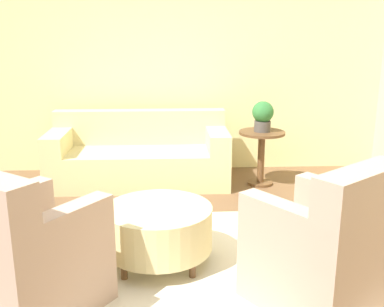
% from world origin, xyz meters
% --- Properties ---
extents(ground_plane, '(16.00, 16.00, 0.00)m').
position_xyz_m(ground_plane, '(0.00, 0.00, 0.00)').
color(ground_plane, brown).
extents(wall_back, '(9.19, 0.12, 2.80)m').
position_xyz_m(wall_back, '(0.00, 2.66, 1.40)').
color(wall_back, beige).
rests_on(wall_back, ground_plane).
extents(rug, '(2.86, 2.06, 0.01)m').
position_xyz_m(rug, '(0.00, 0.00, 0.01)').
color(rug, beige).
rests_on(rug, ground_plane).
extents(couch, '(2.09, 0.85, 0.84)m').
position_xyz_m(couch, '(-0.41, 2.04, 0.31)').
color(couch, beige).
rests_on(couch, ground_plane).
extents(armchair_left, '(1.02, 1.02, 0.98)m').
position_xyz_m(armchair_left, '(-0.94, -0.57, 0.39)').
color(armchair_left, tan).
rests_on(armchair_left, rug).
extents(armchair_right, '(1.02, 1.02, 0.98)m').
position_xyz_m(armchair_right, '(0.94, -0.57, 0.39)').
color(armchair_right, tan).
rests_on(armchair_right, rug).
extents(ottoman_table, '(0.83, 0.83, 0.45)m').
position_xyz_m(ottoman_table, '(-0.13, 0.05, 0.29)').
color(ottoman_table, beige).
rests_on(ottoman_table, rug).
extents(side_table, '(0.53, 0.53, 0.64)m').
position_xyz_m(side_table, '(1.03, 1.90, 0.44)').
color(side_table, brown).
rests_on(side_table, ground_plane).
extents(potted_plant_on_side_table, '(0.25, 0.25, 0.35)m').
position_xyz_m(potted_plant_on_side_table, '(1.03, 1.90, 0.83)').
color(potted_plant_on_side_table, '#4C4742').
rests_on(potted_plant_on_side_table, side_table).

